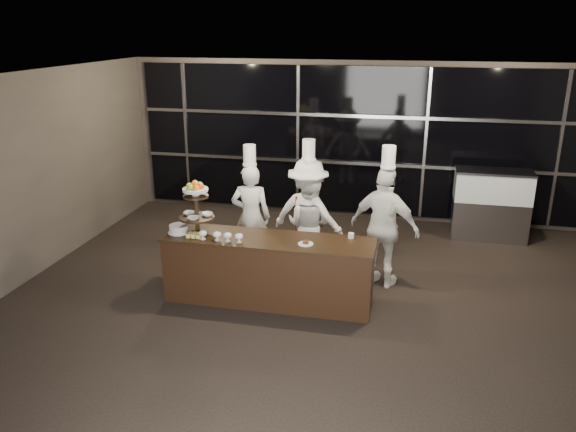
% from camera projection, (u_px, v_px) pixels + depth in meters
% --- Properties ---
extents(room, '(10.00, 10.00, 10.00)m').
position_uv_depth(room, '(316.00, 232.00, 6.06)').
color(room, black).
rests_on(room, ground).
extents(window_wall, '(8.60, 0.10, 2.80)m').
position_uv_depth(window_wall, '(360.00, 142.00, 10.61)').
color(window_wall, black).
rests_on(window_wall, ground).
extents(buffet_counter, '(2.84, 0.74, 0.92)m').
position_uv_depth(buffet_counter, '(269.00, 270.00, 7.62)').
color(buffet_counter, black).
rests_on(buffet_counter, ground).
extents(display_stand, '(0.48, 0.48, 0.74)m').
position_uv_depth(display_stand, '(196.00, 204.00, 7.54)').
color(display_stand, black).
rests_on(display_stand, buffet_counter).
extents(compotes, '(0.61, 0.11, 0.12)m').
position_uv_depth(compotes, '(221.00, 235.00, 7.36)').
color(compotes, silver).
rests_on(compotes, buffet_counter).
extents(layer_cake, '(0.30, 0.30, 0.11)m').
position_uv_depth(layer_cake, '(179.00, 229.00, 7.66)').
color(layer_cake, white).
rests_on(layer_cake, buffet_counter).
extents(pastry_squares, '(0.20, 0.13, 0.05)m').
position_uv_depth(pastry_squares, '(195.00, 235.00, 7.51)').
color(pastry_squares, '#E8D571').
rests_on(pastry_squares, buffet_counter).
extents(small_plate, '(0.20, 0.20, 0.05)m').
position_uv_depth(small_plate, '(306.00, 243.00, 7.27)').
color(small_plate, white).
rests_on(small_plate, buffet_counter).
extents(chef_cup, '(0.08, 0.08, 0.07)m').
position_uv_depth(chef_cup, '(351.00, 236.00, 7.47)').
color(chef_cup, white).
rests_on(chef_cup, buffet_counter).
extents(display_case, '(1.30, 0.57, 1.24)m').
position_uv_depth(display_case, '(491.00, 201.00, 9.81)').
color(display_case, '#A5A5AA').
rests_on(display_case, ground).
extents(chef_a, '(0.64, 0.46, 1.95)m').
position_uv_depth(chef_a, '(251.00, 215.00, 8.58)').
color(chef_a, silver).
rests_on(chef_a, ground).
extents(chef_b, '(0.82, 0.71, 1.75)m').
position_uv_depth(chef_b, '(309.00, 224.00, 8.52)').
color(chef_b, silver).
rests_on(chef_b, ground).
extents(chef_c, '(1.23, 0.86, 2.03)m').
position_uv_depth(chef_c, '(308.00, 214.00, 8.55)').
color(chef_c, white).
rests_on(chef_c, ground).
extents(chef_d, '(1.12, 0.77, 2.07)m').
position_uv_depth(chef_d, '(384.00, 227.00, 7.96)').
color(chef_d, white).
rests_on(chef_d, ground).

